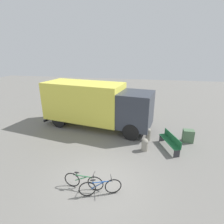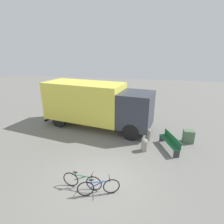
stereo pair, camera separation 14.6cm
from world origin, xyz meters
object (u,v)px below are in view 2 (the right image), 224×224
Objects in this scene: delivery_truck at (95,103)px; utility_box at (188,136)px; bicycle_near at (82,181)px; bollard_far_bench at (148,134)px; bollard_near_bench at (144,144)px; park_bench at (170,141)px; bicycle_middle at (99,187)px.

utility_box is at bearing -0.53° from delivery_truck.
bollard_far_bench reaches higher than bicycle_near.
delivery_truck reaches higher than bollard_near_bench.
bollard_far_bench is at bearing 82.05° from bollard_near_bench.
park_bench is 5.58m from bicycle_near.
bicycle_middle reaches higher than bollard_near_bench.
delivery_truck is 9.98× the size of bollard_far_bench.
bollard_far_bench is (1.81, 4.97, 0.09)m from bicycle_middle.
delivery_truck is 6.90m from bicycle_middle.
bicycle_middle is 2.02× the size of utility_box.
bicycle_near is (1.33, -6.22, -1.48)m from delivery_truck.
park_bench is 1.55m from bollard_near_bench.
bollard_near_bench is (3.73, -2.72, -1.43)m from delivery_truck.
utility_box is at bearing 46.29° from bicycle_near.
park_bench reaches higher than bollard_far_bench.
delivery_truck is 4.83m from bollard_near_bench.
bicycle_near is 2.05× the size of bollard_far_bench.
bicycle_near is 2.25× the size of bollard_near_bench.
park_bench is 5.23m from bicycle_middle.
utility_box is at bearing 31.27° from bollard_near_bench.
park_bench reaches higher than bicycle_middle.
delivery_truck is at bearing 170.07° from utility_box.
park_bench is (5.18, -2.18, -1.34)m from delivery_truck.
bollard_far_bench is at bearing -172.42° from utility_box.
bollard_near_bench is at bearing -26.66° from delivery_truck.
bollard_near_bench is 1.29m from bollard_far_bench.
park_bench is 2.45× the size of utility_box.
park_bench is 1.15× the size of bicycle_near.
park_bench is at bearing -13.45° from delivery_truck.
bollard_near_bench is 0.91× the size of bollard_far_bench.
bollard_far_bench is at bearing 49.90° from bicycle_middle.
delivery_truck is 10.40× the size of utility_box.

